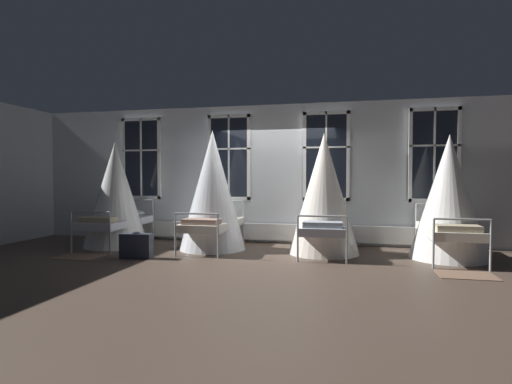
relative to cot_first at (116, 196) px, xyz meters
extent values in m
plane|color=#4C3D33|center=(3.25, 0.03, -1.06)|extent=(20.98, 20.98, 0.00)
cube|color=silver|center=(3.25, 1.19, 0.47)|extent=(11.49, 0.10, 3.05)
cube|color=black|center=(0.02, 1.08, 0.84)|extent=(0.98, 0.02, 1.91)
cube|color=silver|center=(0.02, 1.08, -0.08)|extent=(0.98, 0.06, 0.07)
cube|color=silver|center=(0.02, 1.08, 1.76)|extent=(0.98, 0.06, 0.07)
cube|color=silver|center=(-0.43, 1.08, 0.84)|extent=(0.07, 0.06, 1.91)
cube|color=silver|center=(0.48, 1.08, 0.84)|extent=(0.07, 0.06, 1.91)
cube|color=silver|center=(0.02, 1.08, 0.84)|extent=(0.04, 0.06, 1.91)
cube|color=silver|center=(0.02, 1.08, 1.03)|extent=(0.98, 0.06, 0.04)
cube|color=black|center=(2.18, 1.08, 0.84)|extent=(0.98, 0.02, 1.91)
cube|color=silver|center=(2.18, 1.08, -0.08)|extent=(0.98, 0.06, 0.07)
cube|color=silver|center=(2.18, 1.08, 1.76)|extent=(0.98, 0.06, 0.07)
cube|color=silver|center=(1.72, 1.08, 0.84)|extent=(0.07, 0.06, 1.91)
cube|color=silver|center=(2.63, 1.08, 0.84)|extent=(0.07, 0.06, 1.91)
cube|color=silver|center=(2.18, 1.08, 0.84)|extent=(0.04, 0.06, 1.91)
cube|color=silver|center=(2.18, 1.08, 1.03)|extent=(0.98, 0.06, 0.04)
cube|color=black|center=(4.33, 1.08, 0.84)|extent=(0.98, 0.02, 1.91)
cube|color=silver|center=(4.33, 1.08, -0.08)|extent=(0.98, 0.06, 0.07)
cube|color=silver|center=(4.33, 1.08, 1.76)|extent=(0.98, 0.06, 0.07)
cube|color=silver|center=(3.87, 1.08, 0.84)|extent=(0.07, 0.06, 1.91)
cube|color=silver|center=(4.79, 1.08, 0.84)|extent=(0.07, 0.06, 1.91)
cube|color=silver|center=(4.33, 1.08, 0.84)|extent=(0.04, 0.06, 1.91)
cube|color=silver|center=(4.33, 1.08, 1.03)|extent=(0.98, 0.06, 0.04)
cube|color=black|center=(6.48, 1.08, 0.84)|extent=(0.98, 0.02, 1.91)
cube|color=silver|center=(6.48, 1.08, -0.08)|extent=(0.98, 0.06, 0.07)
cube|color=silver|center=(6.48, 1.08, 1.76)|extent=(0.98, 0.06, 0.07)
cube|color=silver|center=(6.03, 1.08, 0.84)|extent=(0.07, 0.06, 1.91)
cube|color=silver|center=(6.94, 1.08, 0.84)|extent=(0.07, 0.06, 1.91)
cube|color=silver|center=(6.48, 1.08, 0.84)|extent=(0.04, 0.06, 1.91)
cube|color=silver|center=(6.48, 1.08, 1.03)|extent=(0.98, 0.06, 0.04)
cube|color=silver|center=(3.25, 1.06, -0.81)|extent=(7.06, 0.10, 0.36)
cylinder|color=#9EA3A8|center=(-0.43, 0.90, -0.60)|extent=(0.04, 0.04, 0.92)
cylinder|color=#9EA3A8|center=(0.38, 0.92, -0.60)|extent=(0.04, 0.04, 0.92)
cylinder|color=#9EA3A8|center=(-0.38, -0.93, -0.66)|extent=(0.04, 0.04, 0.79)
cylinder|color=#9EA3A8|center=(0.43, -0.90, -0.66)|extent=(0.04, 0.04, 0.79)
cylinder|color=#9EA3A8|center=(-0.41, -0.01, -0.63)|extent=(0.08, 1.83, 0.03)
cylinder|color=#9EA3A8|center=(0.41, 0.01, -0.63)|extent=(0.08, 1.83, 0.03)
cylinder|color=#9EA3A8|center=(-0.02, 0.91, -0.14)|extent=(0.82, 0.05, 0.03)
cylinder|color=#9EA3A8|center=(0.02, -0.91, -0.27)|extent=(0.82, 0.05, 0.03)
cube|color=silver|center=(0.00, 0.00, -0.56)|extent=(0.88, 1.87, 0.14)
ellipsoid|color=silver|center=(-0.02, 0.67, -0.42)|extent=(0.64, 0.42, 0.14)
cube|color=tan|center=(0.02, -0.65, -0.44)|extent=(0.68, 0.38, 0.10)
cone|color=white|center=(0.00, 0.00, 0.04)|extent=(1.34, 1.34, 2.20)
cylinder|color=#9EA3A8|center=(1.72, 0.99, -0.60)|extent=(0.04, 0.04, 0.92)
cylinder|color=#9EA3A8|center=(2.53, 0.99, -0.60)|extent=(0.04, 0.04, 0.92)
cylinder|color=#9EA3A8|center=(1.72, -0.84, -0.66)|extent=(0.04, 0.04, 0.79)
cylinder|color=#9EA3A8|center=(2.54, -0.84, -0.66)|extent=(0.04, 0.04, 0.79)
cylinder|color=#9EA3A8|center=(1.72, 0.07, -0.63)|extent=(0.03, 1.83, 0.03)
cylinder|color=#9EA3A8|center=(2.53, 0.07, -0.63)|extent=(0.03, 1.83, 0.03)
cylinder|color=#9EA3A8|center=(2.13, 0.99, -0.14)|extent=(0.82, 0.03, 0.03)
cylinder|color=#9EA3A8|center=(2.13, -0.84, -0.27)|extent=(0.82, 0.03, 0.03)
cube|color=silver|center=(2.13, 0.07, -0.56)|extent=(0.84, 1.85, 0.14)
ellipsoid|color=silver|center=(2.13, 0.75, -0.42)|extent=(0.63, 0.40, 0.14)
cube|color=gray|center=(2.13, -0.58, -0.44)|extent=(0.67, 0.36, 0.10)
cone|color=white|center=(2.13, 0.07, 0.13)|extent=(1.34, 1.34, 2.39)
cylinder|color=#9EA3A8|center=(3.91, 0.99, -0.60)|extent=(0.04, 0.04, 0.92)
cylinder|color=#9EA3A8|center=(4.73, 1.01, -0.60)|extent=(0.04, 0.04, 0.92)
cylinder|color=#9EA3A8|center=(3.95, -0.84, -0.66)|extent=(0.04, 0.04, 0.79)
cylinder|color=#9EA3A8|center=(4.77, -0.82, -0.66)|extent=(0.04, 0.04, 0.79)
cylinder|color=#9EA3A8|center=(3.93, 0.07, -0.63)|extent=(0.07, 1.83, 0.03)
cylinder|color=#9EA3A8|center=(4.75, 0.09, -0.63)|extent=(0.07, 1.83, 0.03)
cylinder|color=#9EA3A8|center=(4.32, 1.00, -0.14)|extent=(0.82, 0.05, 0.03)
cylinder|color=#9EA3A8|center=(4.36, -0.83, -0.27)|extent=(0.82, 0.05, 0.03)
cube|color=silver|center=(4.34, 0.08, -0.56)|extent=(0.88, 1.87, 0.14)
ellipsoid|color=#B7B2A3|center=(4.32, 0.76, -0.42)|extent=(0.64, 0.41, 0.14)
cube|color=#8C939E|center=(4.36, -0.57, -0.44)|extent=(0.68, 0.38, 0.10)
cone|color=silver|center=(4.34, 0.08, 0.08)|extent=(1.34, 1.34, 2.28)
cylinder|color=#9EA3A8|center=(6.13, 0.95, -0.60)|extent=(0.04, 0.04, 0.92)
cylinder|color=#9EA3A8|center=(6.95, 0.93, -0.60)|extent=(0.04, 0.04, 0.92)
cylinder|color=#9EA3A8|center=(6.10, -0.88, -0.66)|extent=(0.04, 0.04, 0.79)
cylinder|color=#9EA3A8|center=(6.92, -0.89, -0.66)|extent=(0.04, 0.04, 0.79)
cylinder|color=#9EA3A8|center=(6.12, 0.03, -0.63)|extent=(0.06, 1.83, 0.03)
cylinder|color=#9EA3A8|center=(6.93, 0.02, -0.63)|extent=(0.06, 1.83, 0.03)
cylinder|color=#9EA3A8|center=(6.54, 0.94, -0.14)|extent=(0.82, 0.05, 0.03)
cylinder|color=#9EA3A8|center=(6.51, -0.89, -0.27)|extent=(0.82, 0.05, 0.03)
cube|color=silver|center=(6.53, 0.03, -0.56)|extent=(0.86, 1.86, 0.14)
ellipsoid|color=silver|center=(6.54, 0.70, -0.42)|extent=(0.63, 0.41, 0.14)
cube|color=tan|center=(6.52, -0.63, -0.44)|extent=(0.68, 0.37, 0.10)
cone|color=white|center=(6.53, 0.03, 0.04)|extent=(1.34, 1.34, 2.21)
cube|color=brown|center=(0.02, -1.27, -1.05)|extent=(0.81, 0.58, 0.01)
cube|color=brown|center=(6.48, -1.27, -1.05)|extent=(0.80, 0.56, 0.01)
cube|color=#2D3342|center=(1.10, -1.13, -0.84)|extent=(0.58, 0.25, 0.44)
cube|color=tan|center=(1.09, -1.03, -0.84)|extent=(0.50, 0.06, 0.03)
torus|color=#2D3342|center=(1.10, -1.13, -0.60)|extent=(0.16, 0.16, 0.02)
camera|label=1|loc=(4.76, -7.70, 0.36)|focal=28.49mm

